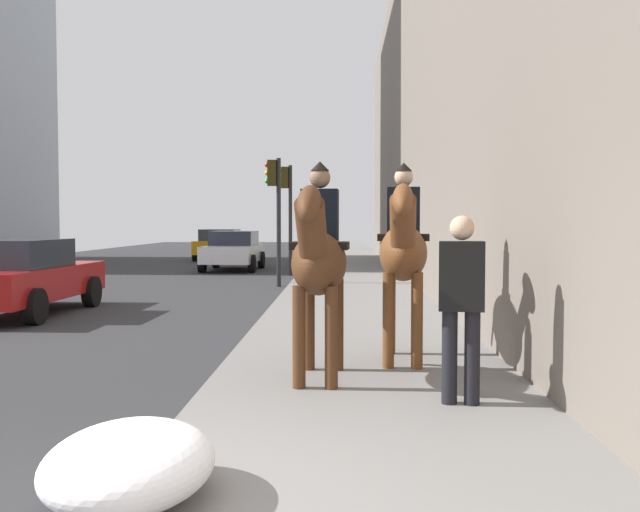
{
  "coord_description": "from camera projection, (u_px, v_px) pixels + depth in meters",
  "views": [
    {
      "loc": [
        -3.65,
        -1.39,
        1.76
      ],
      "look_at": [
        4.0,
        -1.16,
        1.4
      ],
      "focal_mm": 40.31,
      "sensor_mm": 36.0,
      "label": 1
    }
  ],
  "objects": [
    {
      "name": "pedestrian_greeting",
      "position": [
        461.0,
        296.0,
        6.43
      ],
      "size": [
        0.32,
        0.43,
        1.7
      ],
      "rotation": [
        0.0,
        0.0,
        -0.15
      ],
      "color": "black",
      "rests_on": "sidewalk_slab"
    },
    {
      "name": "snow_pile_near",
      "position": [
        129.0,
        464.0,
        4.21
      ],
      "size": [
        1.29,
        0.99,
        0.45
      ],
      "primitive_type": "ellipsoid",
      "color": "white",
      "rests_on": "sidewalk_slab"
    },
    {
      "name": "traffic_light_near_curb",
      "position": [
        275.0,
        200.0,
        19.49
      ],
      "size": [
        0.2,
        0.44,
        3.5
      ],
      "color": "black",
      "rests_on": "ground"
    },
    {
      "name": "mounted_horse_near",
      "position": [
        319.0,
        259.0,
        7.39
      ],
      "size": [
        2.15,
        0.66,
        2.28
      ],
      "rotation": [
        0.0,
        0.0,
        3.08
      ],
      "color": "#4C2B16",
      "rests_on": "sidewalk_slab"
    },
    {
      "name": "car_near_lane",
      "position": [
        20.0,
        276.0,
        13.55
      ],
      "size": [
        4.34,
        1.99,
        1.44
      ],
      "rotation": [
        0.0,
        0.0,
        -0.02
      ],
      "color": "maroon",
      "rests_on": "ground"
    },
    {
      "name": "car_mid_lane",
      "position": [
        233.0,
        250.0,
        26.38
      ],
      "size": [
        4.13,
        2.03,
        1.44
      ],
      "rotation": [
        0.0,
        0.0,
        3.12
      ],
      "color": "silver",
      "rests_on": "ground"
    },
    {
      "name": "traffic_light_far_curb",
      "position": [
        288.0,
        201.0,
        23.62
      ],
      "size": [
        0.2,
        0.44,
        3.63
      ],
      "color": "black",
      "rests_on": "ground"
    },
    {
      "name": "car_far_lane",
      "position": [
        221.0,
        244.0,
        33.64
      ],
      "size": [
        4.46,
        2.09,
        1.44
      ],
      "rotation": [
        0.0,
        0.0,
        -0.01
      ],
      "color": "orange",
      "rests_on": "ground"
    },
    {
      "name": "mounted_horse_far",
      "position": [
        403.0,
        250.0,
        8.36
      ],
      "size": [
        2.15,
        0.7,
        2.34
      ],
      "rotation": [
        0.0,
        0.0,
        3.05
      ],
      "color": "brown",
      "rests_on": "sidewalk_slab"
    }
  ]
}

